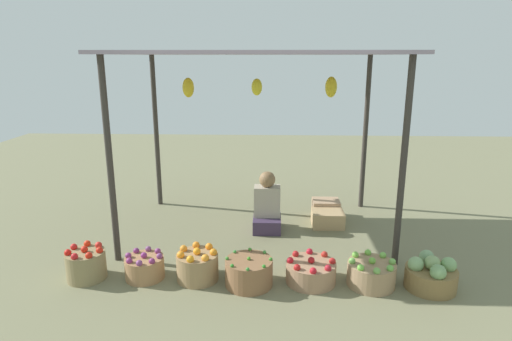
# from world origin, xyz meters

# --- Properties ---
(ground_plane) EXTENTS (14.00, 14.00, 0.00)m
(ground_plane) POSITION_xyz_m (0.00, 0.00, 0.00)
(ground_plane) COLOR #757354
(market_stall_structure) EXTENTS (3.38, 2.19, 2.28)m
(market_stall_structure) POSITION_xyz_m (0.00, 0.01, 2.10)
(market_stall_structure) COLOR #38332D
(market_stall_structure) RESTS_ON ground
(vendor_person) EXTENTS (0.36, 0.44, 0.78)m
(vendor_person) POSITION_xyz_m (0.12, 0.01, 0.30)
(vendor_person) COLOR #3E304C
(vendor_person) RESTS_ON ground
(basket_red_tomatoes) EXTENTS (0.39, 0.39, 0.36)m
(basket_red_tomatoes) POSITION_xyz_m (-1.71, -1.38, 0.16)
(basket_red_tomatoes) COLOR #8A7A51
(basket_red_tomatoes) RESTS_ON ground
(basket_purple_onions) EXTENTS (0.40, 0.40, 0.28)m
(basket_purple_onions) POSITION_xyz_m (-1.12, -1.34, 0.12)
(basket_purple_onions) COLOR #A2764D
(basket_purple_onions) RESTS_ON ground
(basket_oranges) EXTENTS (0.43, 0.43, 0.35)m
(basket_oranges) POSITION_xyz_m (-0.57, -1.35, 0.15)
(basket_oranges) COLOR #9A7A51
(basket_oranges) RESTS_ON ground
(basket_green_chilies) EXTENTS (0.47, 0.47, 0.30)m
(basket_green_chilies) POSITION_xyz_m (-0.04, -1.44, 0.14)
(basket_green_chilies) COLOR #885F3E
(basket_green_chilies) RESTS_ON ground
(basket_red_apples) EXTENTS (0.50, 0.50, 0.27)m
(basket_red_apples) POSITION_xyz_m (0.59, -1.36, 0.11)
(basket_red_apples) COLOR #A27A5A
(basket_red_apples) RESTS_ON ground
(basket_green_apples) EXTENTS (0.48, 0.48, 0.30)m
(basket_green_apples) POSITION_xyz_m (1.18, -1.40, 0.12)
(basket_green_apples) COLOR #9E7E5B
(basket_green_apples) RESTS_ON ground
(basket_cabbages) EXTENTS (0.50, 0.50, 0.34)m
(basket_cabbages) POSITION_xyz_m (1.75, -1.44, 0.14)
(basket_cabbages) COLOR olive
(basket_cabbages) RESTS_ON ground
(wooden_crate_near_vendor) EXTENTS (0.38, 0.31, 0.25)m
(wooden_crate_near_vendor) POSITION_xyz_m (0.95, 0.47, 0.13)
(wooden_crate_near_vendor) COLOR tan
(wooden_crate_near_vendor) RESTS_ON ground
(wooden_crate_stacked_rear) EXTENTS (0.42, 0.36, 0.21)m
(wooden_crate_stacked_rear) POSITION_xyz_m (0.94, 0.14, 0.10)
(wooden_crate_stacked_rear) COLOR tan
(wooden_crate_stacked_rear) RESTS_ON ground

